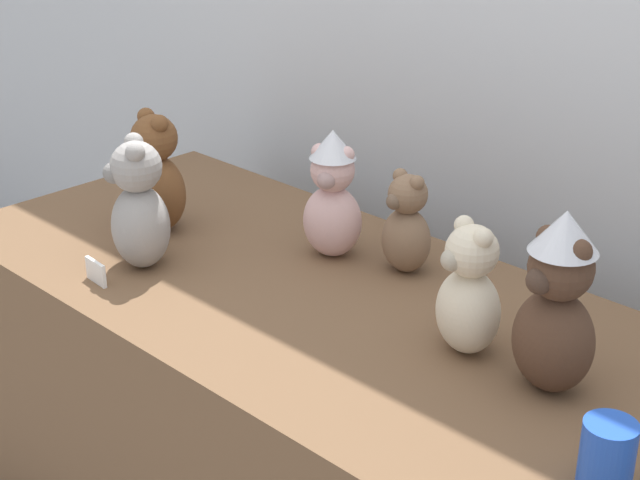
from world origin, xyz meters
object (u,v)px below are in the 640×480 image
at_px(display_table, 320,442).
at_px(teddy_bear_mocha, 406,226).
at_px(teddy_bear_blush, 332,196).
at_px(party_cup_blue, 607,456).
at_px(teddy_bear_cream, 469,292).
at_px(teddy_bear_chestnut, 156,176).
at_px(teddy_bear_cocoa, 557,305).
at_px(teddy_bear_ash, 139,208).

bearing_deg(display_table, teddy_bear_mocha, 75.52).
height_order(teddy_bear_blush, party_cup_blue, teddy_bear_blush).
distance_m(teddy_bear_mocha, party_cup_blue, 0.76).
relative_size(teddy_bear_cream, teddy_bear_chestnut, 0.89).
bearing_deg(teddy_bear_blush, teddy_bear_cocoa, -36.78).
bearing_deg(teddy_bear_blush, teddy_bear_ash, -153.49).
relative_size(teddy_bear_cocoa, teddy_bear_chestnut, 1.14).
xyz_separation_m(teddy_bear_cocoa, party_cup_blue, (0.20, -0.17, -0.10)).
bearing_deg(teddy_bear_blush, teddy_bear_cream, -40.79).
distance_m(teddy_bear_chestnut, party_cup_blue, 1.24).
relative_size(teddy_bear_cream, teddy_bear_blush, 0.88).
xyz_separation_m(teddy_bear_cream, party_cup_blue, (0.38, -0.18, -0.06)).
bearing_deg(teddy_bear_cocoa, teddy_bear_chestnut, -164.88).
distance_m(teddy_bear_cream, teddy_bear_chestnut, 0.85).
distance_m(display_table, teddy_bear_ash, 0.64).
distance_m(teddy_bear_cream, teddy_bear_ash, 0.74).
height_order(teddy_bear_blush, teddy_bear_ash, same).
relative_size(teddy_bear_ash, teddy_bear_chestnut, 1.01).
relative_size(display_table, teddy_bear_chestnut, 6.21).
bearing_deg(teddy_bear_cream, teddy_bear_ash, -144.02).
relative_size(display_table, teddy_bear_blush, 6.15).
xyz_separation_m(display_table, teddy_bear_blush, (-0.11, 0.15, 0.51)).
bearing_deg(teddy_bear_mocha, display_table, -94.90).
relative_size(teddy_bear_cocoa, teddy_bear_mocha, 1.46).
xyz_separation_m(teddy_bear_ash, teddy_bear_chestnut, (-0.13, 0.15, -0.00)).
distance_m(teddy_bear_blush, teddy_bear_ash, 0.41).
bearing_deg(party_cup_blue, teddy_bear_chestnut, 174.12).
bearing_deg(party_cup_blue, teddy_bear_cocoa, 139.37).
bearing_deg(teddy_bear_cream, teddy_bear_chestnut, -155.95).
height_order(teddy_bear_cream, teddy_bear_chestnut, teddy_bear_chestnut).
bearing_deg(teddy_bear_mocha, teddy_bear_cocoa, -11.68).
relative_size(display_table, teddy_bear_mocha, 7.94).
distance_m(teddy_bear_ash, party_cup_blue, 1.10).
distance_m(display_table, teddy_bear_blush, 0.54).
bearing_deg(party_cup_blue, teddy_bear_mocha, 152.04).
xyz_separation_m(teddy_bear_blush, teddy_bear_chestnut, (-0.39, -0.18, -0.01)).
height_order(teddy_bear_cocoa, party_cup_blue, teddy_bear_cocoa).
bearing_deg(teddy_bear_chestnut, teddy_bear_mocha, 32.75).
height_order(teddy_bear_cocoa, teddy_bear_chestnut, teddy_bear_cocoa).
relative_size(teddy_bear_chestnut, party_cup_blue, 2.60).
distance_m(teddy_bear_blush, teddy_bear_chestnut, 0.43).
distance_m(display_table, teddy_bear_mocha, 0.52).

